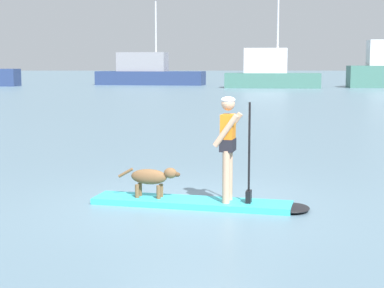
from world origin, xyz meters
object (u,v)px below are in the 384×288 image
object	(u,v)px
paddleboard	(205,203)
dog	(152,177)
person_paddler	(229,141)
moored_boat_far_port	(270,73)
moored_boat_outer	(148,73)

from	to	relation	value
paddleboard	dog	size ratio (longest dim) A/B	3.39
dog	person_paddler	bearing A→B (deg)	-13.35
person_paddler	dog	world-z (taller)	person_paddler
person_paddler	moored_boat_far_port	distance (m)	50.97
person_paddler	moored_boat_outer	bearing A→B (deg)	95.79
moored_boat_far_port	dog	bearing A→B (deg)	-98.85
paddleboard	moored_boat_far_port	size ratio (longest dim) A/B	0.30
dog	moored_boat_outer	bearing A→B (deg)	94.58
person_paddler	dog	xyz separation A→B (m)	(-1.27, 0.30, -0.65)
paddleboard	moored_boat_outer	xyz separation A→B (m)	(-5.60, 58.92, 1.29)
paddleboard	moored_boat_outer	distance (m)	59.20
paddleboard	person_paddler	bearing A→B (deg)	-13.35
dog	moored_boat_far_port	world-z (taller)	moored_boat_far_port
paddleboard	person_paddler	size ratio (longest dim) A/B	2.13
person_paddler	moored_boat_far_port	world-z (taller)	moored_boat_far_port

